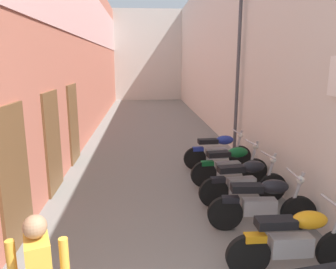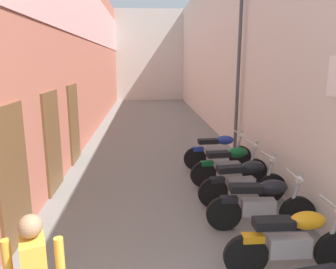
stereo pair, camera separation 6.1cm
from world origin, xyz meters
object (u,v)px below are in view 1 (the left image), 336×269
motorcycle_sixth (218,150)px  motorcycle_fifth (230,164)px  street_lamp (235,59)px  motorcycle_fourth (244,180)px  motorcycle_third (263,202)px  motorcycle_second (295,240)px

motorcycle_sixth → motorcycle_fifth: bearing=-90.0°
motorcycle_sixth → street_lamp: bearing=59.7°
motorcycle_fourth → motorcycle_fifth: same height
street_lamp → motorcycle_fourth: bearing=-101.5°
motorcycle_third → motorcycle_fourth: size_ratio=1.00×
motorcycle_fifth → motorcycle_second: bearing=-90.0°
motorcycle_second → street_lamp: street_lamp is taller
motorcycle_fourth → motorcycle_fifth: 1.04m
street_lamp → motorcycle_fifth: bearing=-106.2°
motorcycle_second → motorcycle_fourth: 2.21m
motorcycle_second → motorcycle_third: (-0.00, 1.18, 0.00)m
motorcycle_third → street_lamp: size_ratio=0.37×
motorcycle_fourth → motorcycle_third: bearing=-90.0°
motorcycle_third → motorcycle_sixth: same height
motorcycle_fourth → motorcycle_sixth: bearing=90.0°
motorcycle_fourth → motorcycle_second: bearing=-90.0°
motorcycle_second → motorcycle_fifth: 3.26m
motorcycle_sixth → motorcycle_second: bearing=-90.0°
motorcycle_fifth → street_lamp: bearing=73.8°
motorcycle_fifth → motorcycle_sixth: (0.00, 1.22, 0.00)m
motorcycle_sixth → motorcycle_third: bearing=-90.0°
motorcycle_third → street_lamp: 5.14m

